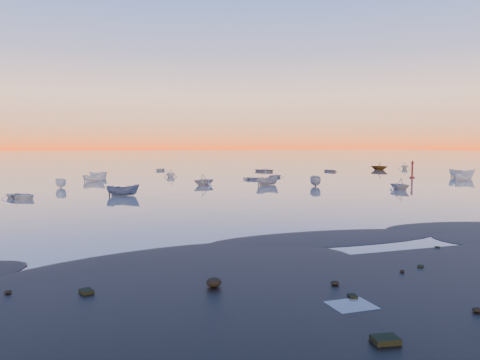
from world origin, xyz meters
name	(u,v)px	position (x,y,z in m)	size (l,w,h in m)	color
ground	(147,166)	(0.00, 100.00, 0.00)	(600.00, 600.00, 0.00)	slate
mud_lobes	(382,243)	(0.00, -1.00, 0.01)	(140.00, 6.00, 0.07)	black
moored_fleet	(185,179)	(0.00, 53.00, 0.00)	(124.00, 58.00, 1.20)	silver
boat_near_left	(22,199)	(-22.64, 30.53, 0.00)	(4.20, 1.75, 1.05)	silver
boat_near_center	(267,185)	(8.54, 37.42, 0.00)	(3.77, 1.59, 1.30)	gray
boat_near_right	(400,190)	(21.82, 25.47, 0.00)	(3.24, 1.46, 1.13)	gray
channel_marker	(412,171)	(37.39, 42.22, 1.24)	(0.88, 0.88, 3.14)	#4A1011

